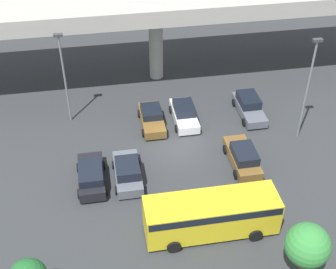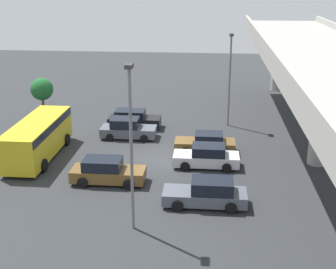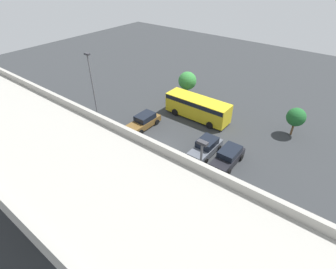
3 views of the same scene
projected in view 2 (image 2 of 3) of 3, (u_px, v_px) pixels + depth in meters
ground_plane at (158, 158)px, 34.11m from camera, size 96.44×96.44×0.00m
highway_overpass at (327, 65)px, 30.85m from camera, size 46.32×7.98×8.37m
parked_car_0 at (133, 119)px, 40.63m from camera, size 2.09×4.49×1.59m
parked_car_1 at (128, 129)px, 38.17m from camera, size 2.11×4.47×1.65m
parked_car_2 at (206, 143)px, 35.10m from camera, size 2.05×4.50×1.49m
parked_car_3 at (207, 157)px, 32.44m from camera, size 2.06×4.55×1.56m
parked_car_4 at (107, 171)px, 29.93m from camera, size 2.05×4.72×1.63m
parked_car_5 at (207, 193)px, 26.99m from camera, size 2.05×4.84×1.61m
shuttle_bus at (38, 136)px, 33.89m from camera, size 8.51×2.81×2.71m
lamp_post_near_aisle at (131, 138)px, 23.11m from camera, size 0.70×0.35×8.75m
lamp_post_mid_lot at (230, 73)px, 39.99m from camera, size 0.70×0.35×8.04m
tree_front_left at (42, 89)px, 44.26m from camera, size 2.14×2.14×3.47m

